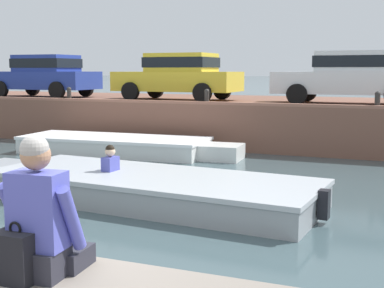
{
  "coord_description": "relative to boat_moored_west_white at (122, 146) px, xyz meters",
  "views": [
    {
      "loc": [
        2.93,
        -3.27,
        2.34
      ],
      "look_at": [
        -0.0,
        3.94,
        1.26
      ],
      "focal_mm": 50.0,
      "sensor_mm": 36.0,
      "label": 1
    }
  ],
  "objects": [
    {
      "name": "ground_plane",
      "position": [
        4.48,
        -4.12,
        -0.24
      ],
      "size": [
        400.0,
        400.0,
        0.0
      ],
      "primitive_type": "plane",
      "color": "#3D5156"
    },
    {
      "name": "far_quay_wall",
      "position": [
        4.48,
        4.51,
        0.44
      ],
      "size": [
        60.0,
        6.0,
        1.35
      ],
      "primitive_type": "cube",
      "color": "brown",
      "rests_on": "ground"
    },
    {
      "name": "far_wall_coping",
      "position": [
        4.48,
        1.63,
        1.15
      ],
      "size": [
        60.0,
        0.24,
        0.08
      ],
      "primitive_type": "cube",
      "color": "#925F4C",
      "rests_on": "far_quay_wall"
    },
    {
      "name": "boat_moored_west_white",
      "position": [
        0.0,
        0.0,
        0.0
      ],
      "size": [
        6.41,
        2.17,
        0.48
      ],
      "color": "white",
      "rests_on": "ground"
    },
    {
      "name": "motorboat_passing",
      "position": [
        2.94,
        -4.62,
        0.01
      ],
      "size": [
        7.32,
        2.65,
        0.98
      ],
      "color": "#93999E",
      "rests_on": "ground"
    },
    {
      "name": "car_leftmost_blue",
      "position": [
        -5.16,
        3.39,
        1.96
      ],
      "size": [
        4.0,
        1.98,
        1.54
      ],
      "color": "#233893",
      "rests_on": "far_quay_wall"
    },
    {
      "name": "car_left_inner_yellow",
      "position": [
        0.26,
        3.39,
        1.96
      ],
      "size": [
        4.16,
        2.04,
        1.54
      ],
      "color": "yellow",
      "rests_on": "far_quay_wall"
    },
    {
      "name": "car_centre_white",
      "position": [
        5.77,
        3.39,
        1.96
      ],
      "size": [
        4.33,
        1.94,
        1.54
      ],
      "color": "white",
      "rests_on": "far_quay_wall"
    },
    {
      "name": "mooring_bollard_west",
      "position": [
        -2.96,
        1.76,
        1.35
      ],
      "size": [
        0.15,
        0.15,
        0.45
      ],
      "color": "#2D2B28",
      "rests_on": "far_quay_wall"
    },
    {
      "name": "mooring_bollard_mid",
      "position": [
        1.87,
        1.76,
        1.35
      ],
      "size": [
        0.15,
        0.15,
        0.45
      ],
      "color": "#2D2B28",
      "rests_on": "far_quay_wall"
    },
    {
      "name": "mooring_bollard_east",
      "position": [
        6.64,
        1.76,
        1.35
      ],
      "size": [
        0.15,
        0.15,
        0.45
      ],
      "color": "#2D2B28",
      "rests_on": "far_quay_wall"
    },
    {
      "name": "person_seated_right",
      "position": [
        5.17,
        -10.18,
        1.1
      ],
      "size": [
        0.55,
        0.55,
        0.97
      ],
      "color": "#282833",
      "rests_on": "near_quay"
    },
    {
      "name": "backpack_on_ledge",
      "position": [
        5.09,
        -10.34,
        0.89
      ],
      "size": [
        0.28,
        0.24,
        0.41
      ],
      "color": "black",
      "rests_on": "near_quay"
    }
  ]
}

